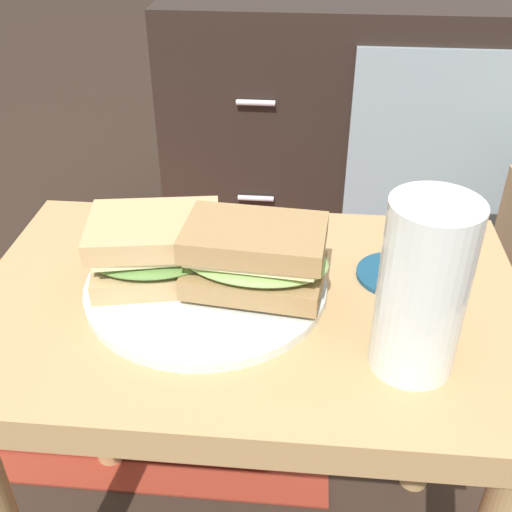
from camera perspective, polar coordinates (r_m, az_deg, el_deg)
side_table at (r=0.68m, az=-0.67°, el=-9.83°), size 0.56×0.36×0.46m
tv_cabinet at (r=1.55m, az=10.81°, el=12.24°), size 0.96×0.46×0.58m
area_rug at (r=1.30m, az=-17.45°, el=-8.27°), size 1.05×0.61×0.01m
plate at (r=0.63m, az=-4.61°, el=-2.69°), size 0.25×0.25×0.01m
sandwich_front at (r=0.63m, az=-9.25°, el=0.69°), size 0.16×0.13×0.07m
sandwich_back at (r=0.60m, az=-0.09°, el=0.11°), size 0.15×0.11×0.07m
beer_glass at (r=0.52m, az=15.14°, el=-3.07°), size 0.07×0.07×0.16m
coaster at (r=0.67m, az=12.74°, el=-1.70°), size 0.08×0.08×0.01m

